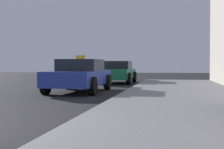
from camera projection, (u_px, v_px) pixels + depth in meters
name	position (u px, v px, depth m)	size (l,w,h in m)	color
sidewalk	(199.00, 138.00, 4.42)	(4.00, 32.00, 0.15)	slate
car_blue	(80.00, 75.00, 12.88)	(1.93, 4.15, 1.43)	#233899
car_green	(117.00, 72.00, 19.01)	(1.97, 4.19, 1.27)	#196638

